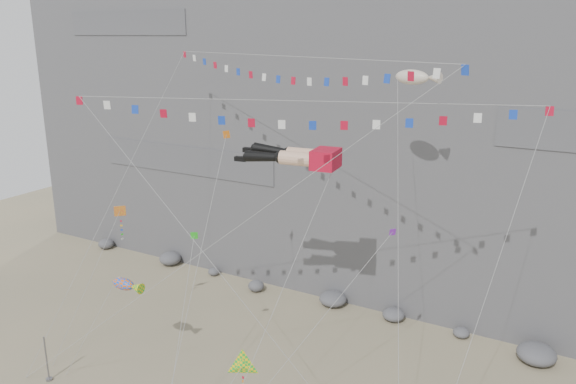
# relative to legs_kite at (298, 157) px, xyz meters

# --- Properties ---
(cliff) EXTENTS (80.00, 28.00, 50.00)m
(cliff) POSITION_rel_legs_kite_xyz_m (-1.79, 25.52, 8.42)
(cliff) COLOR slate
(cliff) RESTS_ON ground
(talus_boulders) EXTENTS (60.00, 3.00, 1.20)m
(talus_boulders) POSITION_rel_legs_kite_xyz_m (-1.79, 10.52, -15.98)
(talus_boulders) COLOR #5D5E62
(talus_boulders) RESTS_ON ground
(anchor_pole_left) EXTENTS (0.12, 0.12, 3.61)m
(anchor_pole_left) POSITION_rel_legs_kite_xyz_m (-15.14, -10.78, -14.77)
(anchor_pole_left) COLOR slate
(anchor_pole_left) RESTS_ON ground
(legs_kite) EXTENTS (7.66, 15.63, 21.90)m
(legs_kite) POSITION_rel_legs_kite_xyz_m (0.00, 0.00, 0.00)
(legs_kite) COLOR #B60B24
(legs_kite) RESTS_ON ground
(flag_banner_upper) EXTENTS (28.72, 19.02, 30.66)m
(flag_banner_upper) POSITION_rel_legs_kite_xyz_m (-2.01, 1.79, 6.72)
(flag_banner_upper) COLOR #B60B24
(flag_banner_upper) RESTS_ON ground
(flag_banner_lower) EXTENTS (27.33, 10.58, 23.98)m
(flag_banner_lower) POSITION_rel_legs_kite_xyz_m (1.97, -3.71, 4.33)
(flag_banner_lower) COLOR #B60B24
(flag_banner_lower) RESTS_ON ground
(harlequin_kite) EXTENTS (2.78, 7.67, 12.97)m
(harlequin_kite) POSITION_rel_legs_kite_xyz_m (-14.75, -2.88, -5.53)
(harlequin_kite) COLOR red
(harlequin_kite) RESTS_ON ground
(fish_windsock) EXTENTS (5.21, 3.77, 8.44)m
(fish_windsock) POSITION_rel_legs_kite_xyz_m (-11.04, -6.62, -9.54)
(fish_windsock) COLOR #E75A0B
(fish_windsock) RESTS_ON ground
(delta_kite) EXTENTS (3.03, 6.17, 7.84)m
(delta_kite) POSITION_rel_legs_kite_xyz_m (1.14, -9.08, -11.20)
(delta_kite) COLOR yellow
(delta_kite) RESTS_ON ground
(blimp_windsock) EXTENTS (7.08, 15.37, 26.60)m
(blimp_windsock) POSITION_rel_legs_kite_xyz_m (6.26, 5.16, 5.30)
(blimp_windsock) COLOR beige
(blimp_windsock) RESTS_ON ground
(small_kite_a) EXTENTS (4.04, 13.77, 22.24)m
(small_kite_a) POSITION_rel_legs_kite_xyz_m (-5.83, -0.44, 0.80)
(small_kite_a) COLOR orange
(small_kite_a) RESTS_ON ground
(small_kite_b) EXTENTS (7.65, 12.96, 18.81)m
(small_kite_b) POSITION_rel_legs_kite_xyz_m (7.05, -0.59, -4.58)
(small_kite_b) COLOR purple
(small_kite_b) RESTS_ON ground
(small_kite_c) EXTENTS (4.53, 9.51, 14.64)m
(small_kite_c) POSITION_rel_legs_kite_xyz_m (-5.92, -4.51, -5.73)
(small_kite_c) COLOR green
(small_kite_c) RESTS_ON ground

